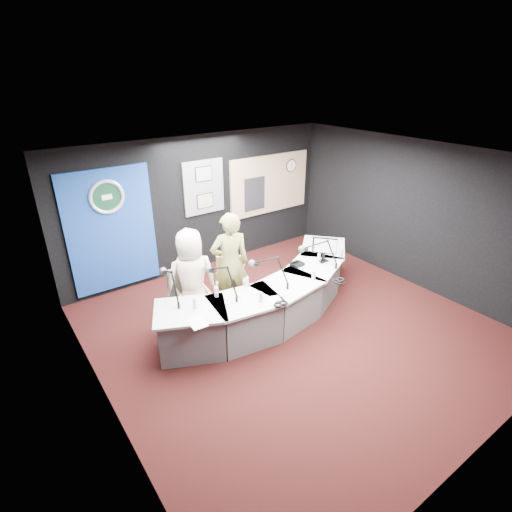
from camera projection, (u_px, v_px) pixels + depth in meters
ground at (294, 329)px, 6.67m from camera, size 6.00×6.00×0.00m
ceiling at (302, 161)px, 5.47m from camera, size 6.00×6.00×0.02m
wall_back at (202, 204)px, 8.27m from camera, size 6.00×0.02×2.80m
wall_front at (501, 358)px, 3.87m from camera, size 6.00×0.02×2.80m
wall_left at (96, 319)px, 4.48m from camera, size 0.02×6.00×2.80m
wall_right at (415, 215)px, 7.66m from camera, size 0.02×6.00×2.80m
broadcast_desk at (271, 297)px, 6.88m from camera, size 4.50×1.90×0.75m
backdrop_panel at (112, 231)px, 7.31m from camera, size 1.60×0.05×2.30m
agency_seal at (107, 197)px, 7.00m from camera, size 0.63×0.07×0.63m
seal_center at (107, 197)px, 7.01m from camera, size 0.48×0.01×0.48m
pinboard at (204, 187)px, 8.13m from camera, size 0.90×0.04×1.10m
framed_photo_upper at (204, 174)px, 7.98m from camera, size 0.34×0.02×0.27m
framed_photo_lower at (205, 201)px, 8.22m from camera, size 0.34×0.02×0.27m
booth_window_frame at (270, 184)px, 9.11m from camera, size 2.12×0.06×1.32m
booth_glow at (270, 184)px, 9.10m from camera, size 2.00×0.02×1.20m
equipment_rack at (255, 194)px, 8.91m from camera, size 0.55×0.02×0.75m
wall_clock at (291, 166)px, 9.26m from camera, size 0.28×0.01×0.28m
armchair_left at (193, 300)px, 6.61m from camera, size 0.60×0.60×0.95m
armchair_right at (231, 288)px, 7.03m from camera, size 0.67×0.67×0.87m
draped_jacket at (183, 287)px, 6.70m from camera, size 0.51×0.17×0.70m
person_man at (192, 279)px, 6.45m from camera, size 0.93×0.70×1.71m
person_woman at (230, 264)px, 6.82m from camera, size 0.77×0.62×1.84m
computer_monitor at (324, 245)px, 7.15m from camera, size 0.28×0.31×0.27m
desk_phone at (297, 264)px, 7.13m from camera, size 0.22×0.18×0.05m
headphones_near at (339, 280)px, 6.60m from camera, size 0.24×0.24×0.04m
headphones_far at (281, 304)px, 5.95m from camera, size 0.21×0.21×0.04m
paper_stack at (197, 323)px, 5.53m from camera, size 0.23×0.32×0.00m
notepad at (276, 301)px, 6.06m from camera, size 0.26×0.32×0.00m
boom_mic_a at (170, 282)px, 5.98m from camera, size 0.18×0.74×0.60m
boom_mic_b at (222, 278)px, 6.09m from camera, size 0.25×0.73×0.60m
boom_mic_c at (270, 269)px, 6.36m from camera, size 0.45×0.65×0.60m
boom_mic_d at (319, 252)px, 6.94m from camera, size 0.57×0.54×0.60m
water_bottles at (283, 278)px, 6.52m from camera, size 3.12×0.60×0.18m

